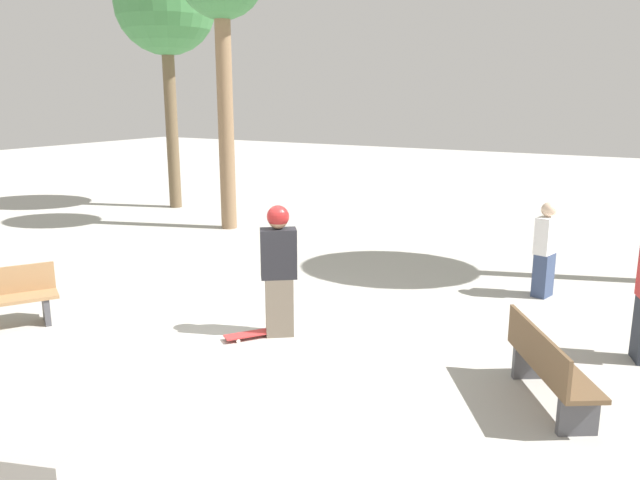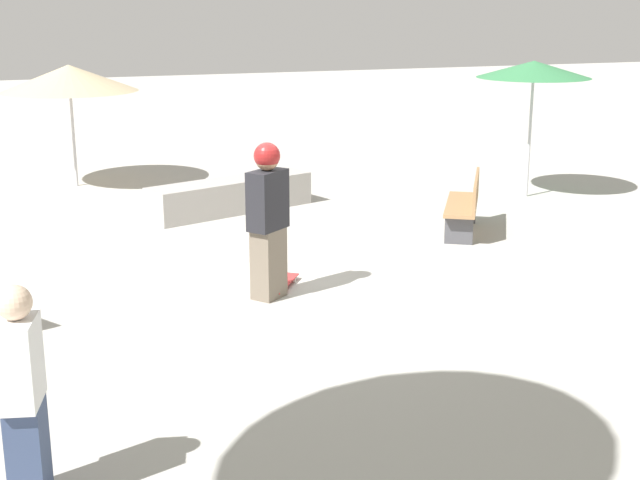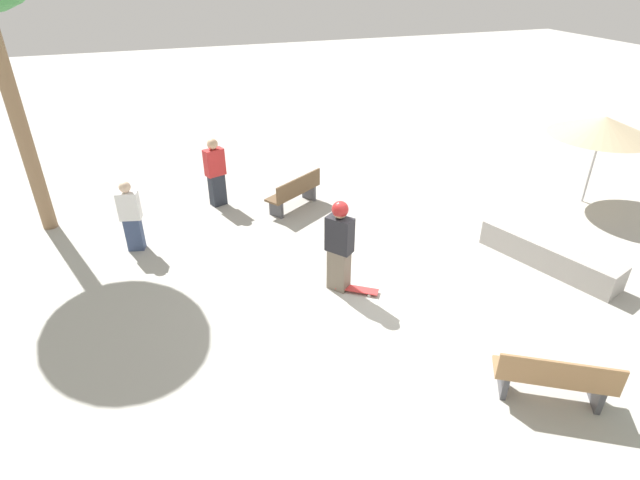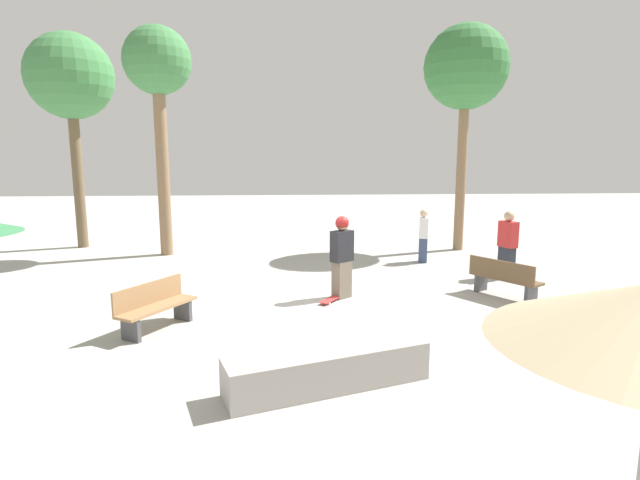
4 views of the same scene
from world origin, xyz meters
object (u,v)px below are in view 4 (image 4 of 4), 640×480
Objects in this scene: bench_far at (155,307)px; palm_tree_center_right at (158,70)px; concrete_ledge at (328,369)px; bystander_far at (423,236)px; bench_near at (504,279)px; skater_main at (342,254)px; bystander_watching at (507,245)px; palm_tree_far_back at (466,70)px; skateboard at (332,299)px; palm_tree_right at (70,79)px.

bench_far is 8.89m from palm_tree_center_right.
bystander_far is at bearing 66.33° from concrete_ledge.
concrete_ledge is at bearing -78.72° from bench_near.
bystander_watching is (4.42, 1.55, -0.12)m from skater_main.
bystander_watching is (-0.09, -3.90, -4.91)m from palm_tree_far_back.
bench_near is 0.92× the size of bystander_watching.
bench_near is at bearing 133.95° from bench_far.
bystander_watching is at bearing -21.38° from palm_tree_center_right.
palm_tree_right reaches higher than skateboard.
bench_far is (-7.13, -1.60, 0.00)m from bench_near.
skateboard is 4.96m from bystander_far.
palm_tree_right is at bearing -132.13° from bystander_watching.
skateboard is 0.45× the size of bystander_watching.
skateboard is at bearing 11.86° from skater_main.
skater_main is 1.05× the size of bystander_watching.
palm_tree_center_right reaches higher than concrete_ledge.
palm_tree_center_right is 0.98× the size of palm_tree_right.
skateboard is 4.05m from concrete_ledge.
bench_far is at bearing -61.68° from palm_tree_right.
skater_main is at bearing -126.25° from bench_near.
bystander_far is at bearing 158.81° from bench_near.
skateboard is 9.38m from palm_tree_far_back.
bystander_far is at bearing -165.36° from skater_main.
palm_tree_far_back is 4.18× the size of bystander_watching.
palm_tree_right is 0.98× the size of palm_tree_far_back.
bystander_watching is at bearing 162.01° from skater_main.
palm_tree_far_back is at bearing 159.06° from bystander_watching.
bench_near is at bearing -32.47° from palm_tree_center_right.
palm_tree_far_back reaches higher than bystander_watching.
concrete_ledge is 1.83× the size of bystander_far.
bench_far is at bearing -86.76° from bystander_watching.
palm_tree_far_back is at bearing 137.89° from bench_near.
bench_near is (4.23, 4.08, 0.16)m from concrete_ledge.
bench_near is 1.01× the size of bystander_far.
bystander_far reaches higher than concrete_ledge.
bench_far is 0.93× the size of bystander_watching.
skateboard is at bearing -129.64° from palm_tree_far_back.
skater_main is 4.68m from bystander_watching.
palm_tree_right is (-11.76, 6.99, 5.15)m from bench_near.
palm_tree_center_right is (-5.01, 5.24, 4.66)m from skater_main.
bench_far is 11.03m from palm_tree_right.
skateboard is at bearing -49.20° from palm_tree_center_right.
bench_near is 11.42m from palm_tree_center_right.
palm_tree_right is 4.09× the size of bystander_watching.
skater_main reaches higher than bystander_far.
palm_tree_center_right is at bearing -155.20° from bench_near.
concrete_ledge is (-0.41, -4.02, 0.21)m from skateboard.
palm_tree_center_right is at bearing -25.73° from palm_tree_right.
skater_main reaches higher than bystander_watching.
skateboard is 11.98m from palm_tree_right.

